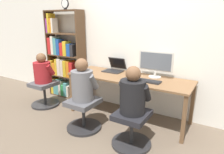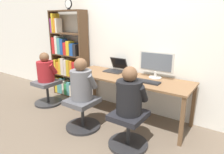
# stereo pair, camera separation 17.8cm
# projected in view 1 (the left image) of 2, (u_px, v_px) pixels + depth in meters

# --- Properties ---
(ground_plane) EXTENTS (14.00, 14.00, 0.00)m
(ground_plane) POSITION_uv_depth(u_px,v_px,m) (118.00, 125.00, 3.13)
(ground_plane) COLOR brown
(wall_back) EXTENTS (10.00, 0.05, 2.60)m
(wall_back) POSITION_uv_depth(u_px,v_px,m) (140.00, 38.00, 3.38)
(wall_back) COLOR silver
(wall_back) RESTS_ON ground_plane
(desk) EXTENTS (2.00, 0.67, 0.71)m
(desk) POSITION_uv_depth(u_px,v_px,m) (128.00, 81.00, 3.23)
(desk) COLOR brown
(desk) RESTS_ON ground_plane
(desktop_monitor) EXTENTS (0.55, 0.20, 0.41)m
(desktop_monitor) POSITION_uv_depth(u_px,v_px,m) (155.00, 64.00, 3.12)
(desktop_monitor) COLOR beige
(desktop_monitor) RESTS_ON desk
(laptop) EXTENTS (0.33, 0.34, 0.23)m
(laptop) POSITION_uv_depth(u_px,v_px,m) (114.00, 68.00, 3.55)
(laptop) COLOR #2D2D30
(laptop) RESTS_ON desk
(keyboard) EXTENTS (0.41, 0.15, 0.03)m
(keyboard) POSITION_uv_depth(u_px,v_px,m) (147.00, 81.00, 2.95)
(keyboard) COLOR #232326
(keyboard) RESTS_ON desk
(computer_mouse_by_keyboard) EXTENTS (0.07, 0.11, 0.03)m
(computer_mouse_by_keyboard) POSITION_uv_depth(u_px,v_px,m) (130.00, 78.00, 3.10)
(computer_mouse_by_keyboard) COLOR #99999E
(computer_mouse_by_keyboard) RESTS_ON desk
(office_chair_left) EXTENTS (0.52, 0.52, 0.46)m
(office_chair_left) POSITION_uv_depth(u_px,v_px,m) (132.00, 128.00, 2.59)
(office_chair_left) COLOR #262628
(office_chair_left) RESTS_ON ground_plane
(office_chair_right) EXTENTS (0.52, 0.52, 0.46)m
(office_chair_right) POSITION_uv_depth(u_px,v_px,m) (84.00, 113.00, 2.99)
(office_chair_right) COLOR #262628
(office_chair_right) RESTS_ON ground_plane
(person_at_monitor) EXTENTS (0.39, 0.32, 0.60)m
(person_at_monitor) POSITION_uv_depth(u_px,v_px,m) (133.00, 94.00, 2.46)
(person_at_monitor) COLOR black
(person_at_monitor) RESTS_ON office_chair_left
(person_at_laptop) EXTENTS (0.38, 0.32, 0.62)m
(person_at_laptop) POSITION_uv_depth(u_px,v_px,m) (82.00, 83.00, 2.86)
(person_at_laptop) COLOR slate
(person_at_laptop) RESTS_ON office_chair_right
(bookshelf) EXTENTS (0.85, 0.27, 1.78)m
(bookshelf) POSITION_uv_depth(u_px,v_px,m) (63.00, 60.00, 4.15)
(bookshelf) COLOR #513823
(bookshelf) RESTS_ON ground_plane
(desk_clock) EXTENTS (0.17, 0.03, 0.19)m
(desk_clock) POSITION_uv_depth(u_px,v_px,m) (65.00, 4.00, 3.71)
(desk_clock) COLOR black
(desk_clock) RESTS_ON bookshelf
(office_chair_side) EXTENTS (0.52, 0.52, 0.46)m
(office_chair_side) POSITION_uv_depth(u_px,v_px,m) (45.00, 93.00, 3.82)
(office_chair_side) COLOR #262628
(office_chair_side) RESTS_ON ground_plane
(person_near_shelf) EXTENTS (0.38, 0.31, 0.55)m
(person_near_shelf) POSITION_uv_depth(u_px,v_px,m) (43.00, 70.00, 3.70)
(person_near_shelf) COLOR maroon
(person_near_shelf) RESTS_ON office_chair_side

